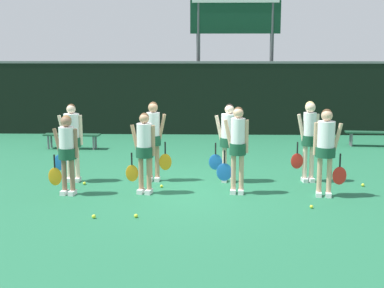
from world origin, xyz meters
name	(u,v)px	position (x,y,z in m)	size (l,w,h in m)	color
ground_plane	(192,188)	(0.00, 0.00, 0.00)	(140.00, 140.00, 0.00)	#216642
fence_windscreen	(198,98)	(0.00, 7.36, 1.28)	(60.00, 0.08, 2.54)	black
scoreboard	(235,27)	(1.31, 8.56, 3.74)	(3.25, 0.15, 4.85)	#515156
bench_courtside	(72,136)	(-3.72, 4.48, 0.38)	(1.70, 0.46, 0.44)	#19472D
bench_far	(379,134)	(5.58, 5.15, 0.39)	(2.04, 0.55, 0.45)	#19472D
player_0	(67,148)	(-2.51, -0.61, 0.97)	(0.64, 0.36, 1.63)	#8C664C
player_1	(144,147)	(-0.96, -0.48, 0.98)	(0.63, 0.36, 1.67)	tan
player_2	(237,143)	(0.94, -0.44, 1.05)	(0.64, 0.34, 1.79)	tan
player_3	(326,144)	(2.69, -0.60, 1.07)	(0.67, 0.40, 1.77)	tan
player_4	(72,136)	(-2.69, 0.48, 1.04)	(0.68, 0.39, 1.75)	beige
player_5	(154,135)	(-0.87, 0.59, 1.06)	(0.62, 0.34, 1.79)	tan
player_6	(229,136)	(0.81, 0.56, 1.05)	(0.69, 0.41, 1.75)	beige
player_7	(309,134)	(2.58, 0.62, 1.08)	(0.61, 0.33, 1.81)	beige
tennis_ball_0	(311,207)	(2.28, -1.46, 0.03)	(0.07, 0.07, 0.07)	#CCE033
tennis_ball_1	(363,185)	(3.71, 0.20, 0.04)	(0.07, 0.07, 0.07)	#CCE033
tennis_ball_2	(136,216)	(-0.92, -2.12, 0.03)	(0.07, 0.07, 0.07)	#CCE033
tennis_ball_3	(94,216)	(-1.66, -2.19, 0.04)	(0.07, 0.07, 0.07)	#CCE033
tennis_ball_4	(84,183)	(-2.37, 0.18, 0.03)	(0.07, 0.07, 0.07)	#CCE033
tennis_ball_5	(162,186)	(-0.65, -0.03, 0.03)	(0.06, 0.06, 0.06)	#CCE033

